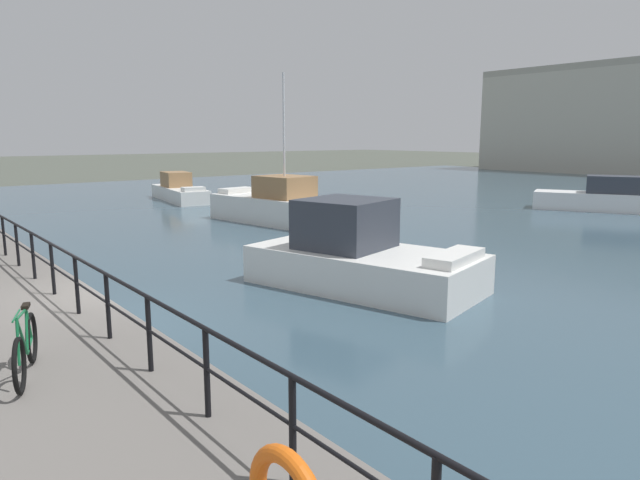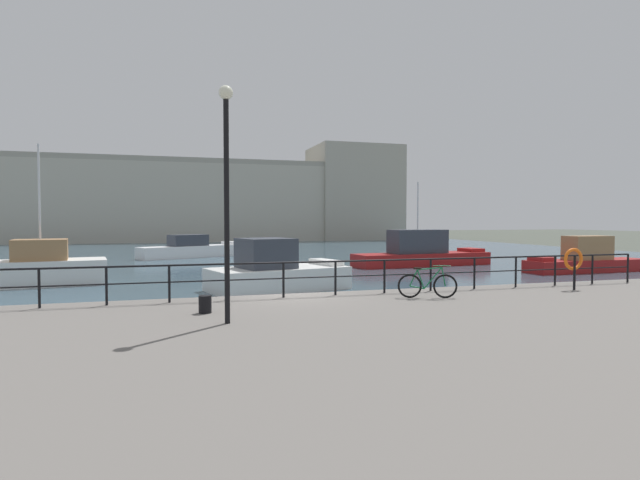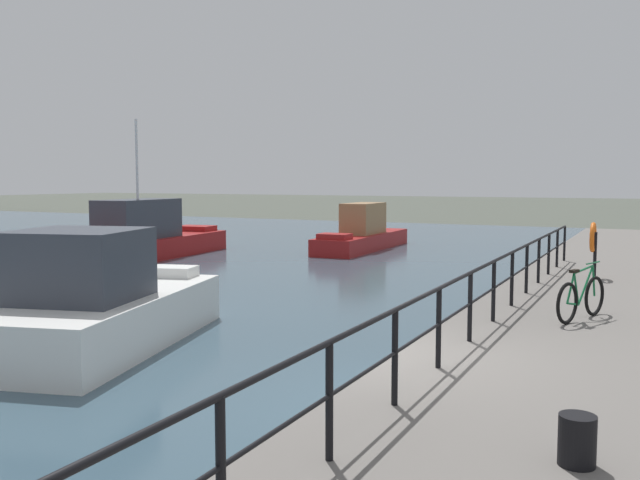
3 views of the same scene
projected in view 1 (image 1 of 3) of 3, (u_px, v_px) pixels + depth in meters
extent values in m
plane|color=#4C5147|center=(101.00, 329.00, 11.89)|extent=(240.00, 240.00, 0.00)
cube|color=white|center=(364.00, 269.00, 15.05)|extent=(6.54, 4.33, 1.01)
cube|color=#333842|center=(345.00, 223.00, 15.20)|extent=(2.60, 2.64, 1.31)
cube|color=white|center=(455.00, 257.00, 13.47)|extent=(1.21, 2.14, 0.24)
cube|color=white|center=(623.00, 203.00, 30.36)|extent=(8.87, 5.60, 0.96)
cube|color=#333842|center=(618.00, 185.00, 30.34)|extent=(3.40, 2.74, 0.93)
cube|color=white|center=(277.00, 210.00, 26.48)|extent=(7.18, 3.42, 1.20)
cube|color=#997047|center=(285.00, 187.00, 25.91)|extent=(2.60, 2.26, 0.99)
cube|color=white|center=(237.00, 190.00, 28.31)|extent=(1.06, 1.83, 0.24)
cylinder|color=silver|center=(284.00, 125.00, 25.42)|extent=(0.10, 0.10, 4.53)
cube|color=white|center=(180.00, 194.00, 35.64)|extent=(7.01, 2.84, 0.83)
cube|color=#997047|center=(176.00, 179.00, 36.06)|extent=(2.28, 1.78, 0.93)
cube|color=white|center=(193.00, 189.00, 33.11)|extent=(1.00, 1.38, 0.24)
cylinder|color=black|center=(4.00, 236.00, 15.27)|extent=(0.07, 0.07, 1.05)
cylinder|color=black|center=(17.00, 245.00, 14.01)|extent=(0.07, 0.07, 1.05)
cylinder|color=black|center=(33.00, 256.00, 12.75)|extent=(0.07, 0.07, 1.05)
cylinder|color=black|center=(52.00, 269.00, 11.48)|extent=(0.07, 0.07, 1.05)
cylinder|color=black|center=(77.00, 285.00, 10.22)|extent=(0.07, 0.07, 1.05)
cylinder|color=black|center=(108.00, 306.00, 8.95)|extent=(0.07, 0.07, 1.05)
cylinder|color=black|center=(149.00, 334.00, 7.69)|extent=(0.07, 0.07, 1.05)
cylinder|color=black|center=(207.00, 373.00, 6.42)|extent=(0.07, 0.07, 1.05)
cylinder|color=black|center=(293.00, 431.00, 5.16)|extent=(0.07, 0.07, 1.05)
cylinder|color=black|center=(62.00, 250.00, 10.75)|extent=(24.70, 0.06, 0.06)
cylinder|color=black|center=(64.00, 274.00, 10.84)|extent=(24.70, 0.04, 0.04)
torus|color=black|center=(19.00, 366.00, 7.05)|extent=(0.70, 0.30, 0.72)
torus|color=black|center=(32.00, 338.00, 8.03)|extent=(0.70, 0.30, 0.72)
cylinder|color=#146638|center=(22.00, 337.00, 7.35)|extent=(0.53, 0.22, 0.66)
cylinder|color=#146638|center=(27.00, 331.00, 7.69)|extent=(0.23, 0.11, 0.58)
cylinder|color=#146638|center=(21.00, 314.00, 7.39)|extent=(0.69, 0.28, 0.11)
cylinder|color=#146638|center=(30.00, 346.00, 7.84)|extent=(0.42, 0.18, 0.12)
cylinder|color=#146638|center=(29.00, 324.00, 7.88)|extent=(0.25, 0.12, 0.51)
cylinder|color=#146638|center=(18.00, 343.00, 7.05)|extent=(0.14, 0.08, 0.57)
cube|color=black|center=(26.00, 306.00, 7.72)|extent=(0.24, 0.16, 0.05)
cylinder|color=#146638|center=(16.00, 316.00, 7.04)|extent=(0.50, 0.20, 0.02)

